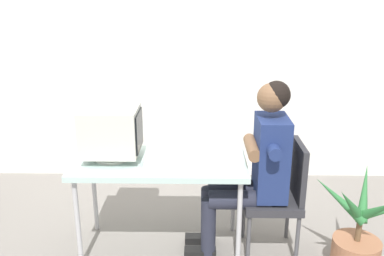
{
  "coord_description": "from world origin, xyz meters",
  "views": [
    {
      "loc": [
        0.28,
        -2.83,
        1.93
      ],
      "look_at": [
        0.24,
        0.0,
        0.98
      ],
      "focal_mm": 39.12,
      "sensor_mm": 36.0,
      "label": 1
    }
  ],
  "objects": [
    {
      "name": "potted_plant",
      "position": [
        1.4,
        -0.29,
        0.27
      ],
      "size": [
        0.68,
        0.56,
        0.77
      ],
      "color": "#9E6647",
      "rests_on": "ground_plane"
    },
    {
      "name": "crt_monitor",
      "position": [
        -0.35,
        0.02,
        0.95
      ],
      "size": [
        0.41,
        0.35,
        0.39
      ],
      "color": "silver",
      "rests_on": "desk"
    },
    {
      "name": "keyboard",
      "position": [
        -0.03,
        0.03,
        0.75
      ],
      "size": [
        0.2,
        0.48,
        0.03
      ],
      "color": "beige",
      "rests_on": "desk"
    },
    {
      "name": "person_seated",
      "position": [
        0.69,
        -0.03,
        0.72
      ],
      "size": [
        0.74,
        0.55,
        1.34
      ],
      "color": "navy",
      "rests_on": "ground_plane"
    },
    {
      "name": "ground_plane",
      "position": [
        0.0,
        0.0,
        0.0
      ],
      "size": [
        12.0,
        12.0,
        0.0
      ],
      "primitive_type": "plane",
      "color": "gray"
    },
    {
      "name": "desk",
      "position": [
        0.0,
        0.0,
        0.68
      ],
      "size": [
        1.26,
        0.61,
        0.73
      ],
      "color": "#B7B7BC",
      "rests_on": "ground_plane"
    },
    {
      "name": "wall_back",
      "position": [
        0.3,
        1.4,
        1.5
      ],
      "size": [
        8.0,
        0.1,
        3.0
      ],
      "primitive_type": "cube",
      "color": "silver",
      "rests_on": "ground_plane"
    },
    {
      "name": "office_chair",
      "position": [
        0.89,
        -0.03,
        0.5
      ],
      "size": [
        0.41,
        0.41,
        0.88
      ],
      "color": "#4C4C51",
      "rests_on": "ground_plane"
    }
  ]
}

